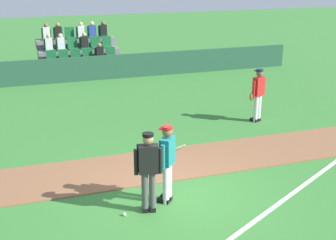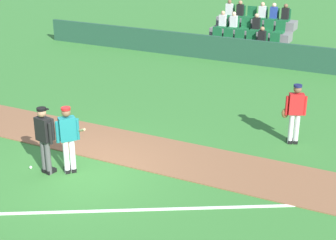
% 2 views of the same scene
% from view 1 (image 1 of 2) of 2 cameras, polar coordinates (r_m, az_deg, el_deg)
% --- Properties ---
extents(ground_plane, '(80.00, 80.00, 0.00)m').
position_cam_1_polar(ground_plane, '(10.70, 0.89, -9.26)').
color(ground_plane, '#387A33').
extents(infield_dirt_path, '(28.00, 2.05, 0.03)m').
position_cam_1_polar(infield_dirt_path, '(12.18, -1.91, -5.58)').
color(infield_dirt_path, brown).
rests_on(infield_dirt_path, ground).
extents(foul_line_chalk, '(10.49, 6.00, 0.01)m').
position_cam_1_polar(foul_line_chalk, '(11.58, 16.00, -7.72)').
color(foul_line_chalk, white).
rests_on(foul_line_chalk, ground).
extents(dugout_fence, '(20.00, 0.16, 1.08)m').
position_cam_1_polar(dugout_fence, '(21.30, -9.90, 6.15)').
color(dugout_fence, '#234C38').
rests_on(dugout_fence, ground).
extents(stadium_bleachers, '(3.90, 2.95, 2.30)m').
position_cam_1_polar(stadium_bleachers, '(23.11, -10.72, 7.34)').
color(stadium_bleachers, slate).
rests_on(stadium_bleachers, ground).
extents(batter_teal_jersey, '(0.75, 0.68, 1.76)m').
position_cam_1_polar(batter_teal_jersey, '(10.07, -0.10, -4.99)').
color(batter_teal_jersey, white).
rests_on(batter_teal_jersey, ground).
extents(umpire_home_plate, '(0.58, 0.36, 1.76)m').
position_cam_1_polar(umpire_home_plate, '(9.68, -2.41, -5.81)').
color(umpire_home_plate, '#4C4C4C').
rests_on(umpire_home_plate, ground).
extents(runner_red_jersey, '(0.66, 0.41, 1.76)m').
position_cam_1_polar(runner_red_jersey, '(15.58, 10.86, 3.19)').
color(runner_red_jersey, silver).
rests_on(runner_red_jersey, ground).
extents(baseball, '(0.07, 0.07, 0.07)m').
position_cam_1_polar(baseball, '(9.97, -5.31, -11.32)').
color(baseball, white).
rests_on(baseball, ground).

